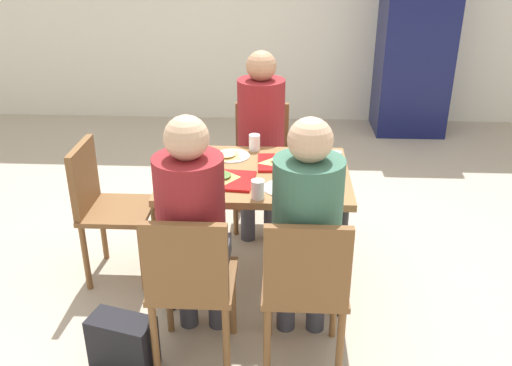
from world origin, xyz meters
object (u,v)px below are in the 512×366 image
Objects in this scene: pizza_slice_b at (284,160)px; pizza_slice_c at (227,155)px; person_in_red at (192,219)px; tray_red_near at (221,180)px; drink_fridge at (415,40)px; paper_plate_near_edge at (284,188)px; condiment_bottle at (201,144)px; pizza_slice_a at (221,176)px; chair_near_right at (305,284)px; soda_can at (336,162)px; chair_near_left at (190,280)px; chair_left_end at (103,201)px; main_table at (256,188)px; handbag at (123,343)px; person_far_side at (261,129)px; plastic_cup_a at (254,142)px; plastic_cup_b at (258,189)px; chair_far_side at (261,155)px; paper_plate_center at (232,156)px; tray_red_far at (288,163)px; foil_bundle at (177,163)px; person_in_brown_jacket at (306,222)px.

pizza_slice_b is 0.36m from pizza_slice_c.
tray_red_near is at bearing 80.97° from person_in_red.
drink_fridge reaches higher than pizza_slice_c.
condiment_bottle is at bearing 139.08° from paper_plate_near_edge.
pizza_slice_a is 1.15× the size of condiment_bottle.
chair_near_right reaches higher than pizza_slice_b.
tray_red_near is 2.95× the size of soda_can.
chair_near_left is 1.02m from chair_left_end.
main_table is 0.30m from pizza_slice_c.
handbag is at bearing -119.75° from drink_fridge.
pizza_slice_b is at bearing 36.60° from tray_red_near.
person_far_side is 0.30m from plastic_cup_a.
chair_left_end reaches higher than soda_can.
tray_red_near is at bearing 125.14° from chair_near_right.
pizza_slice_a is 1.83× the size of plastic_cup_b.
paper_plate_near_edge is 0.54m from pizza_slice_c.
chair_far_side is 0.72m from pizza_slice_b.
condiment_bottle is (-0.19, 0.00, 0.08)m from paper_plate_center.
pizza_slice_c reaches higher than tray_red_far.
foil_bundle is (0.46, -0.02, 0.26)m from chair_left_end.
pizza_slice_b is 0.63m from foil_bundle.
paper_plate_near_edge is 1.80× the size of soda_can.
main_table is 0.66m from person_far_side.
chair_left_end is 2.40× the size of tray_red_near.
chair_left_end is 1.03m from plastic_cup_b.
person_far_side is 12.74× the size of plastic_cup_b.
person_far_side is 0.88m from paper_plate_near_edge.
tray_red_far reaches higher than main_table.
soda_can is at bearing 2.52° from main_table.
tray_red_near is (-0.45, 0.50, -0.02)m from person_in_brown_jacket.
paper_plate_near_edge is at bearing 100.71° from chair_near_right.
chair_near_right is at bearing -103.08° from soda_can.
handbag is at bearing -177.28° from chair_near_left.
chair_far_side is 0.72m from condiment_bottle.
drink_fridge is at bearing 66.89° from paper_plate_near_edge.
person_far_side is at bearing 69.30° from paper_plate_center.
pizza_slice_b is (0.35, 0.25, 0.00)m from pizza_slice_a.
tray_red_far reaches higher than paper_plate_center.
soda_can is at bearing -33.64° from plastic_cup_a.
person_in_red is (-0.53, 0.14, 0.25)m from chair_near_right.
tray_red_near is at bearing -66.00° from condiment_bottle.
person_in_red is at bearing -98.98° from pizza_slice_a.
person_in_brown_jacket is 1.09m from handbag.
foil_bundle is at bearing -123.80° from drink_fridge.
chair_near_right reaches higher than main_table.
pizza_slice_a is at bearing 82.92° from chair_near_left.
plastic_cup_b is (-0.24, 0.44, 0.26)m from chair_near_right.
condiment_bottle is at bearing 125.41° from person_in_brown_jacket.
pizza_slice_a is 0.49m from plastic_cup_a.
chair_near_left is 0.53m from chair_near_right.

